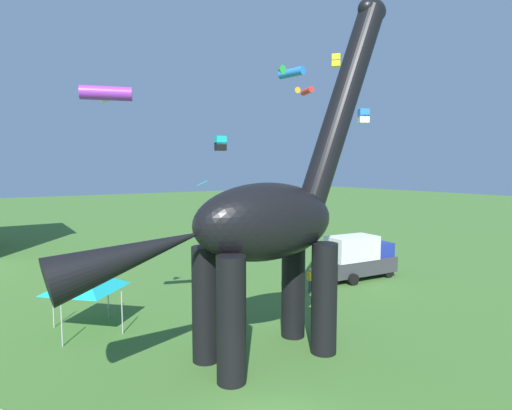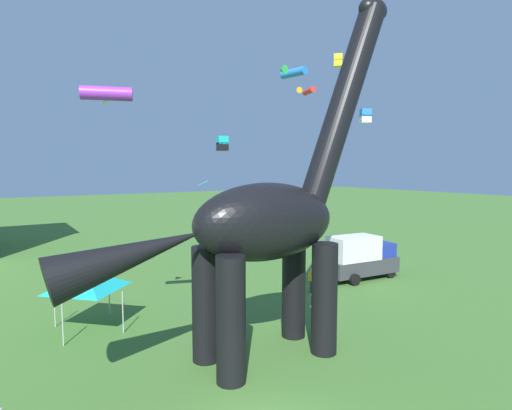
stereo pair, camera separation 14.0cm
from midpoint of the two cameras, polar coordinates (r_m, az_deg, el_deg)
dinosaur_sculpture at (r=17.32m, az=1.44°, el=-2.32°), size 15.47×3.28×16.17m
parked_box_truck at (r=31.36m, az=14.23°, el=-6.88°), size 5.77×2.60×3.20m
person_far_spectator at (r=28.09m, az=4.43°, el=-9.47°), size 0.63×0.28×1.68m
person_watching_child at (r=27.58m, az=7.85°, el=-9.87°), size 0.60×0.27×1.61m
festival_canopy_tent at (r=22.46m, az=-22.05°, el=-9.55°), size 3.15×3.15×3.00m
kite_near_low at (r=35.49m, az=14.93°, el=11.75°), size 1.07×1.07×1.11m
kite_far_left at (r=33.76m, az=0.49°, el=1.00°), size 2.00×2.07×0.49m
kite_mid_center at (r=33.54m, az=7.12°, el=15.31°), size 1.57×1.66×0.47m
kite_mid_left at (r=41.22m, az=11.36°, el=18.91°), size 1.09×1.09×1.10m
kite_mid_right at (r=45.16m, az=4.97°, el=17.74°), size 2.91×3.22×0.92m
kite_high_right at (r=38.33m, az=-4.54°, el=8.44°), size 1.10×1.10×1.32m
kite_drifting at (r=22.29m, az=-7.12°, el=3.01°), size 0.85×0.98×0.29m
kite_apex at (r=18.19m, az=-19.56°, el=14.13°), size 2.03×1.95×0.58m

